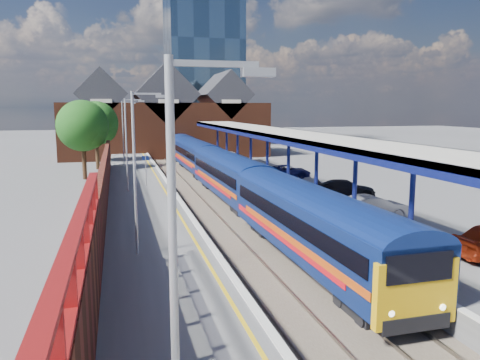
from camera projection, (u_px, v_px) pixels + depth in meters
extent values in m
plane|color=#5B5B5E|center=(195.00, 184.00, 45.15)|extent=(240.00, 240.00, 0.00)
cube|color=#473D33|center=(217.00, 204.00, 35.59)|extent=(6.00, 76.00, 0.06)
cube|color=slate|center=(188.00, 205.00, 35.02)|extent=(0.07, 76.00, 0.14)
cube|color=slate|center=(207.00, 204.00, 35.38)|extent=(0.07, 76.00, 0.14)
cube|color=slate|center=(227.00, 203.00, 35.77)|extent=(0.07, 76.00, 0.14)
cube|color=slate|center=(245.00, 202.00, 36.14)|extent=(0.07, 76.00, 0.14)
cube|color=#565659|center=(143.00, 202.00, 34.13)|extent=(5.00, 76.00, 1.00)
cube|color=#565659|center=(291.00, 195.00, 37.03)|extent=(6.00, 76.00, 1.00)
cube|color=silver|center=(175.00, 193.00, 34.65)|extent=(0.30, 76.00, 0.05)
cube|color=silver|center=(256.00, 190.00, 36.23)|extent=(0.30, 76.00, 0.05)
cube|color=yellow|center=(167.00, 194.00, 34.50)|extent=(0.14, 76.00, 0.01)
cube|color=#0C1D55|center=(312.00, 225.00, 21.87)|extent=(3.03, 16.04, 2.50)
cube|color=#0C1D55|center=(312.00, 199.00, 21.68)|extent=(3.03, 16.04, 0.60)
cube|color=#0C1D55|center=(229.00, 175.00, 37.73)|extent=(3.03, 16.04, 2.50)
cube|color=#0C1D55|center=(229.00, 160.00, 37.54)|extent=(3.03, 16.04, 0.60)
cube|color=#0C1D55|center=(196.00, 155.00, 53.59)|extent=(3.03, 16.04, 2.50)
cube|color=#0C1D55|center=(195.00, 144.00, 53.40)|extent=(3.03, 16.04, 0.60)
cube|color=#0C1D55|center=(177.00, 144.00, 69.45)|extent=(3.03, 16.04, 2.50)
cube|color=#0C1D55|center=(177.00, 136.00, 69.26)|extent=(3.03, 16.04, 0.60)
cube|color=black|center=(195.00, 159.00, 45.24)|extent=(0.04, 60.54, 0.70)
cube|color=#D0480D|center=(195.00, 168.00, 45.36)|extent=(0.03, 55.27, 0.30)
cube|color=red|center=(195.00, 170.00, 45.39)|extent=(0.03, 55.27, 0.30)
cube|color=#F2B20C|center=(415.00, 293.00, 14.33)|extent=(2.82, 0.34, 2.10)
cube|color=black|center=(419.00, 268.00, 14.11)|extent=(2.30, 0.19, 0.90)
cube|color=black|center=(373.00, 306.00, 16.77)|extent=(2.00, 2.40, 0.60)
cube|color=black|center=(173.00, 152.00, 75.05)|extent=(2.00, 2.40, 0.60)
cylinder|color=navy|center=(411.00, 207.00, 20.14)|extent=(0.24, 0.24, 4.20)
cylinder|color=navy|center=(355.00, 188.00, 24.91)|extent=(0.24, 0.24, 4.20)
cylinder|color=navy|center=(316.00, 175.00, 29.69)|extent=(0.24, 0.24, 4.20)
cylinder|color=navy|center=(288.00, 165.00, 34.47)|extent=(0.24, 0.24, 4.20)
cylinder|color=navy|center=(267.00, 158.00, 39.25)|extent=(0.24, 0.24, 4.20)
cylinder|color=navy|center=(251.00, 153.00, 44.02)|extent=(0.24, 0.24, 4.20)
cylinder|color=navy|center=(238.00, 148.00, 48.80)|extent=(0.24, 0.24, 4.20)
cylinder|color=navy|center=(227.00, 145.00, 53.58)|extent=(0.24, 0.24, 4.20)
cylinder|color=navy|center=(218.00, 142.00, 58.36)|extent=(0.24, 0.24, 4.20)
cube|color=beige|center=(277.00, 132.00, 38.07)|extent=(4.50, 52.00, 0.25)
cube|color=navy|center=(252.00, 134.00, 37.55)|extent=(0.20, 52.00, 0.55)
cube|color=navy|center=(302.00, 134.00, 38.64)|extent=(0.20, 52.00, 0.55)
cylinder|color=#A5A8AA|center=(174.00, 313.00, 6.51)|extent=(0.12, 0.12, 7.00)
cube|color=#A5A8AA|center=(215.00, 64.00, 6.14)|extent=(1.20, 0.08, 0.08)
cube|color=#A5A8AA|center=(258.00, 72.00, 6.31)|extent=(0.45, 0.18, 0.12)
cylinder|color=#A5A8AA|center=(135.00, 175.00, 19.89)|extent=(0.12, 0.12, 7.00)
cube|color=#A5A8AA|center=(147.00, 94.00, 19.52)|extent=(1.20, 0.08, 0.08)
cube|color=#A5A8AA|center=(161.00, 96.00, 19.69)|extent=(0.45, 0.18, 0.12)
cylinder|color=#A5A8AA|center=(126.00, 145.00, 35.18)|extent=(0.12, 0.12, 7.00)
cube|color=#A5A8AA|center=(133.00, 100.00, 34.81)|extent=(1.20, 0.08, 0.08)
cube|color=#A5A8AA|center=(141.00, 101.00, 34.97)|extent=(0.45, 0.18, 0.12)
cylinder|color=#A5A8AA|center=(123.00, 134.00, 50.47)|extent=(0.12, 0.12, 7.00)
cube|color=#A5A8AA|center=(128.00, 102.00, 50.10)|extent=(1.20, 0.08, 0.08)
cube|color=#A5A8AA|center=(133.00, 103.00, 50.26)|extent=(0.45, 0.18, 0.12)
cylinder|color=#A5A8AA|center=(146.00, 171.00, 37.81)|extent=(0.08, 0.08, 2.50)
cube|color=#0C194C|center=(145.00, 158.00, 37.65)|extent=(0.55, 0.06, 0.35)
cube|color=#582717|center=(103.00, 192.00, 27.45)|extent=(0.35, 50.00, 2.80)
cube|color=maroon|center=(79.00, 218.00, 10.84)|extent=(0.30, 15.00, 0.12)
cube|color=maroon|center=(81.00, 257.00, 10.99)|extent=(0.30, 15.00, 0.12)
cube|color=maroon|center=(53.00, 341.00, 6.14)|extent=(0.30, 0.12, 1.00)
cube|color=maroon|center=(68.00, 285.00, 8.05)|extent=(0.30, 0.12, 1.00)
cube|color=maroon|center=(77.00, 251.00, 9.96)|extent=(0.30, 0.12, 1.00)
cube|color=maroon|center=(83.00, 228.00, 11.87)|extent=(0.30, 0.12, 1.00)
cube|color=maroon|center=(88.00, 211.00, 13.79)|extent=(0.30, 0.12, 1.00)
cube|color=maroon|center=(91.00, 199.00, 15.70)|extent=(0.30, 0.12, 1.00)
cube|color=maroon|center=(94.00, 189.00, 17.61)|extent=(0.30, 0.12, 1.00)
cube|color=#582717|center=(165.00, 130.00, 71.29)|extent=(30.00, 12.00, 8.00)
cube|color=#232328|center=(102.00, 95.00, 68.22)|extent=(7.13, 12.00, 7.13)
cube|color=#232328|center=(164.00, 95.00, 70.49)|extent=(9.16, 12.00, 9.16)
cube|color=#232328|center=(222.00, 95.00, 72.76)|extent=(7.13, 12.00, 7.13)
cube|color=beige|center=(101.00, 101.00, 62.60)|extent=(2.80, 0.15, 0.50)
cube|color=beige|center=(169.00, 101.00, 64.86)|extent=(2.80, 0.15, 0.50)
cube|color=beige|center=(232.00, 101.00, 67.13)|extent=(2.80, 0.15, 0.50)
cube|color=#425D72|center=(203.00, 43.00, 92.37)|extent=(14.00, 14.00, 40.00)
cylinder|color=#382314|center=(84.00, 160.00, 47.93)|extent=(0.44, 0.44, 4.00)
sphere|color=#134612|center=(82.00, 126.00, 47.39)|extent=(5.20, 5.20, 5.20)
sphere|color=#134612|center=(91.00, 133.00, 47.23)|extent=(3.20, 3.20, 3.20)
cylinder|color=#382314|center=(97.00, 153.00, 55.83)|extent=(0.44, 0.44, 4.00)
sphere|color=#134612|center=(96.00, 123.00, 55.29)|extent=(5.20, 5.20, 5.20)
sphere|color=#134612|center=(103.00, 129.00, 55.12)|extent=(3.20, 3.20, 3.20)
imported|color=#B9BABE|center=(372.00, 208.00, 26.54)|extent=(4.29, 1.59, 1.40)
imported|color=black|center=(345.00, 188.00, 33.41)|extent=(4.54, 2.91, 1.22)
imported|color=navy|center=(288.00, 171.00, 42.72)|extent=(4.46, 2.93, 1.14)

